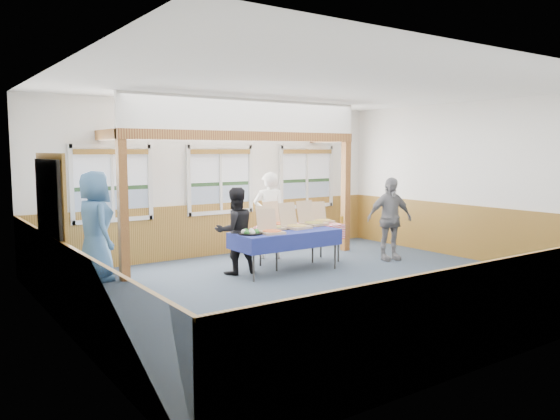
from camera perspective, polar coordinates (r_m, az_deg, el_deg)
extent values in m
plane|color=#283442|center=(8.99, 4.59, -8.03)|extent=(8.00, 8.00, 0.00)
plane|color=white|center=(8.77, 4.77, 12.68)|extent=(8.00, 8.00, 0.00)
plane|color=silver|center=(11.64, -6.36, 3.18)|extent=(8.00, 0.00, 8.00)
plane|color=silver|center=(6.44, 24.89, 0.21)|extent=(8.00, 0.00, 8.00)
plane|color=silver|center=(6.92, -21.80, 0.73)|extent=(0.00, 8.00, 8.00)
plane|color=silver|center=(11.69, 20.01, 2.85)|extent=(0.00, 8.00, 8.00)
cube|color=brown|center=(11.72, -6.24, -1.96)|extent=(7.98, 0.05, 1.10)
cube|color=brown|center=(6.64, 24.28, -8.82)|extent=(7.98, 0.05, 1.10)
cube|color=brown|center=(7.10, -21.26, -7.73)|extent=(0.05, 6.98, 1.10)
cube|color=brown|center=(11.77, 19.75, -2.26)|extent=(0.05, 6.98, 1.10)
cube|color=#343434|center=(7.87, -22.85, -2.74)|extent=(0.06, 1.30, 2.10)
cube|color=silver|center=(10.75, -17.00, -1.00)|extent=(1.52, 0.05, 0.08)
cube|color=silver|center=(10.67, -17.23, 6.37)|extent=(1.52, 0.05, 0.08)
cube|color=silver|center=(10.48, -20.97, 2.47)|extent=(0.08, 0.05, 1.46)
cube|color=silver|center=(10.93, -13.42, 2.85)|extent=(0.08, 0.05, 1.46)
cube|color=silver|center=(10.68, -17.11, 2.67)|extent=(0.05, 0.05, 1.30)
cube|color=slate|center=(10.75, -17.11, 0.61)|extent=(1.40, 0.02, 0.52)
cube|color=#1E391C|center=(10.73, -17.16, 2.20)|extent=(1.40, 0.02, 0.08)
cube|color=#B5B9C2|center=(10.71, -17.23, 4.28)|extent=(1.40, 0.02, 0.70)
cube|color=brown|center=(10.65, -17.18, 5.84)|extent=(1.40, 0.07, 0.10)
cube|color=silver|center=(11.65, -6.17, -0.23)|extent=(1.52, 0.05, 0.08)
cube|color=silver|center=(11.58, -6.25, 6.58)|extent=(1.52, 0.05, 0.08)
cube|color=silver|center=(11.26, -9.53, 3.03)|extent=(0.08, 0.05, 1.46)
cube|color=silver|center=(11.96, -3.10, 3.29)|extent=(0.08, 0.05, 1.46)
cube|color=silver|center=(11.59, -6.21, 3.16)|extent=(0.05, 0.05, 1.30)
cube|color=slate|center=(11.65, -6.29, 1.26)|extent=(1.40, 0.02, 0.52)
cube|color=#1E391C|center=(11.63, -6.30, 2.72)|extent=(1.40, 0.02, 0.08)
cube|color=#B5B9C2|center=(11.62, -6.33, 4.65)|extent=(1.40, 0.02, 0.70)
cube|color=brown|center=(11.56, -6.20, 6.08)|extent=(1.40, 0.07, 0.10)
cube|color=silver|center=(12.90, 2.82, 0.43)|extent=(1.52, 0.05, 0.08)
cube|color=silver|center=(12.84, 2.86, 6.57)|extent=(1.52, 0.05, 0.08)
cube|color=silver|center=(12.41, 0.13, 3.40)|extent=(0.08, 0.05, 1.46)
cube|color=silver|center=(13.32, 5.37, 3.56)|extent=(0.08, 0.05, 1.46)
cube|color=silver|center=(12.85, 2.84, 3.49)|extent=(0.05, 0.05, 1.30)
cube|color=slate|center=(12.91, 2.72, 1.77)|extent=(1.40, 0.02, 0.52)
cube|color=#1E391C|center=(12.89, 2.73, 3.09)|extent=(1.40, 0.02, 0.08)
cube|color=#B5B9C2|center=(12.87, 2.74, 4.82)|extent=(1.40, 0.02, 0.70)
cube|color=brown|center=(12.82, 2.91, 6.12)|extent=(1.40, 0.07, 0.10)
cube|color=#5A2A14|center=(9.57, -16.09, -0.08)|extent=(0.15, 0.15, 2.40)
cube|color=#5A2A14|center=(12.13, 6.87, 1.40)|extent=(0.15, 0.15, 2.40)
cube|color=#5A2A14|center=(10.59, -3.29, 7.72)|extent=(5.15, 0.18, 0.18)
cylinder|color=#343434|center=(9.24, -2.78, -5.31)|extent=(0.04, 0.04, 0.73)
cylinder|color=#343434|center=(9.81, -4.89, -4.64)|extent=(0.04, 0.04, 0.73)
cylinder|color=#343434|center=(10.29, 5.78, -4.14)|extent=(0.04, 0.04, 0.73)
cylinder|color=#343434|center=(10.81, 3.43, -3.62)|extent=(0.04, 0.04, 0.73)
cube|color=#343434|center=(9.95, 0.57, -2.31)|extent=(2.05, 1.20, 0.03)
cube|color=navy|center=(9.94, 0.57, -2.20)|extent=(2.12, 1.27, 0.01)
cube|color=navy|center=(9.62, 2.06, -3.35)|extent=(1.94, 0.44, 0.28)
cube|color=navy|center=(10.32, -0.81, -2.70)|extent=(1.94, 0.44, 0.28)
cylinder|color=#343434|center=(10.06, -0.36, -4.35)|extent=(0.04, 0.04, 0.73)
cylinder|color=#343434|center=(10.51, -2.07, -3.90)|extent=(0.04, 0.04, 0.73)
cylinder|color=#343434|center=(10.96, 6.13, -3.51)|extent=(0.04, 0.04, 0.73)
cylinder|color=#343434|center=(11.38, 4.29, -3.13)|extent=(0.04, 0.04, 0.73)
cube|color=#343434|center=(10.65, 2.12, -1.75)|extent=(1.74, 1.10, 0.03)
cube|color=#B61229|center=(10.65, 2.12, -1.64)|extent=(1.82, 1.17, 0.01)
cube|color=#B61229|center=(10.38, 3.34, -2.66)|extent=(1.61, 0.48, 0.28)
cube|color=#B61229|center=(10.96, 0.96, -2.18)|extent=(1.61, 0.48, 0.28)
cube|color=tan|center=(9.59, -0.86, -2.36)|extent=(0.43, 0.43, 0.04)
cylinder|color=orange|center=(9.59, -0.86, -2.19)|extent=(0.37, 0.37, 0.01)
cube|color=tan|center=(9.77, -1.44, -0.99)|extent=(0.39, 0.14, 0.37)
cube|color=tan|center=(10.24, 1.78, -1.80)|extent=(0.48, 0.48, 0.05)
cylinder|color=#D4CE62|center=(10.24, 1.78, -1.63)|extent=(0.42, 0.42, 0.01)
cube|color=tan|center=(10.39, 0.79, -0.39)|extent=(0.44, 0.16, 0.42)
cube|color=tan|center=(10.10, -0.80, -1.92)|extent=(0.41, 0.41, 0.04)
cylinder|color=gold|center=(10.10, -0.80, -1.76)|extent=(0.36, 0.36, 0.01)
cube|color=tan|center=(10.26, -1.60, -0.61)|extent=(0.39, 0.12, 0.38)
cube|color=tan|center=(10.56, 0.11, -1.55)|extent=(0.50, 0.50, 0.05)
cylinder|color=orange|center=(10.56, 0.11, -1.39)|extent=(0.43, 0.43, 0.01)
cube|color=tan|center=(10.71, -0.87, -0.21)|extent=(0.43, 0.18, 0.41)
cube|color=tan|center=(10.70, 3.58, -1.46)|extent=(0.46, 0.46, 0.05)
cylinder|color=gold|center=(10.70, 3.58, -1.30)|extent=(0.41, 0.41, 0.01)
cube|color=tan|center=(10.86, 2.65, -0.12)|extent=(0.43, 0.14, 0.42)
cube|color=tan|center=(11.12, 4.49, -1.20)|extent=(0.42, 0.42, 0.04)
cylinder|color=#D4CE62|center=(11.12, 4.49, -1.05)|extent=(0.37, 0.37, 0.01)
cube|color=tan|center=(11.29, 3.93, -0.05)|extent=(0.38, 0.15, 0.36)
cylinder|color=black|center=(9.53, -3.11, -2.46)|extent=(0.42, 0.42, 0.03)
cylinder|color=white|center=(9.53, -3.11, -2.31)|extent=(0.09, 0.09, 0.04)
sphere|color=#2B6E2A|center=(9.59, -2.52, -2.22)|extent=(0.09, 0.09, 0.09)
sphere|color=silver|center=(9.64, -3.03, -2.18)|extent=(0.09, 0.09, 0.09)
sphere|color=#2B6E2A|center=(9.61, -3.59, -2.21)|extent=(0.09, 0.09, 0.09)
sphere|color=silver|center=(9.52, -3.80, -2.30)|extent=(0.09, 0.09, 0.09)
sphere|color=#2B6E2A|center=(9.43, -3.49, -2.37)|extent=(0.09, 0.09, 0.09)
sphere|color=silver|center=(9.42, -2.88, -2.38)|extent=(0.09, 0.09, 0.09)
sphere|color=#2B6E2A|center=(9.49, -2.45, -2.31)|extent=(0.09, 0.09, 0.09)
cylinder|color=#8C6617|center=(10.98, 6.46, -1.03)|extent=(0.07, 0.07, 0.15)
imported|color=white|center=(11.15, -1.14, -0.59)|extent=(0.76, 0.64, 1.78)
imported|color=black|center=(9.81, -4.72, -2.18)|extent=(0.81, 0.65, 1.56)
imported|color=#3D689A|center=(9.74, -18.75, -1.61)|extent=(0.63, 0.94, 1.88)
imported|color=slate|center=(11.24, 11.38, -0.91)|extent=(1.06, 0.68, 1.68)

